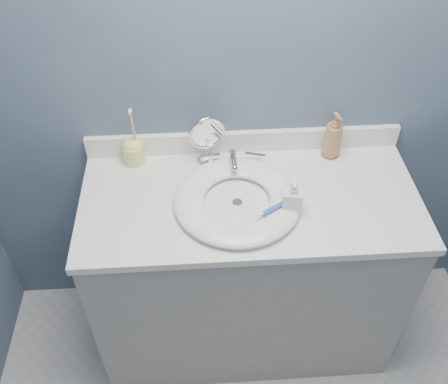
{
  "coord_description": "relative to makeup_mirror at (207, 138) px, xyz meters",
  "views": [
    {
      "loc": [
        -0.18,
        -0.28,
        2.14
      ],
      "look_at": [
        -0.1,
        0.94,
        0.94
      ],
      "focal_mm": 40.0,
      "sensor_mm": 36.0,
      "label": 1
    }
  ],
  "objects": [
    {
      "name": "soap_bottle_clear",
      "position": [
        0.28,
        -0.28,
        -0.04
      ],
      "size": [
        0.08,
        0.08,
        0.15
      ],
      "primitive_type": "imported",
      "rotation": [
        0.0,
        0.0,
        -0.17
      ],
      "color": "silver",
      "rests_on": "countertop"
    },
    {
      "name": "soap_bottle_amber",
      "position": [
        0.48,
        0.01,
        -0.02
      ],
      "size": [
        0.09,
        0.09,
        0.19
      ],
      "primitive_type": "imported",
      "rotation": [
        0.0,
        0.0,
        0.25
      ],
      "color": "#A36E4A",
      "rests_on": "countertop"
    },
    {
      "name": "toothbrush_holder",
      "position": [
        -0.28,
        0.02,
        -0.06
      ],
      "size": [
        0.08,
        0.08,
        0.24
      ],
      "rotation": [
        0.0,
        0.0,
        -0.18
      ],
      "color": "#E9F078",
      "rests_on": "countertop"
    },
    {
      "name": "backsplash",
      "position": [
        0.14,
        0.06,
        -0.07
      ],
      "size": [
        1.22,
        0.02,
        0.09
      ],
      "primitive_type": "cube",
      "color": "white",
      "rests_on": "countertop"
    },
    {
      "name": "countertop",
      "position": [
        0.14,
        -0.21,
        -0.13
      ],
      "size": [
        1.22,
        0.57,
        0.03
      ],
      "primitive_type": "cube",
      "color": "white",
      "rests_on": "vanity_cabinet"
    },
    {
      "name": "back_wall",
      "position": [
        0.14,
        0.07,
        0.21
      ],
      "size": [
        2.2,
        0.02,
        2.4
      ],
      "primitive_type": "cube",
      "color": "#4B5770",
      "rests_on": "ground"
    },
    {
      "name": "drain",
      "position": [
        0.09,
        -0.24,
        -0.11
      ],
      "size": [
        0.04,
        0.04,
        0.01
      ],
      "primitive_type": "cylinder",
      "color": "silver",
      "rests_on": "countertop"
    },
    {
      "name": "faucet",
      "position": [
        0.09,
        -0.04,
        -0.08
      ],
      "size": [
        0.25,
        0.13,
        0.07
      ],
      "color": "silver",
      "rests_on": "countertop"
    },
    {
      "name": "vanity_cabinet",
      "position": [
        0.14,
        -0.21,
        -0.57
      ],
      "size": [
        1.2,
        0.55,
        0.85
      ],
      "primitive_type": "cube",
      "color": "#A19B93",
      "rests_on": "ground"
    },
    {
      "name": "toothbrush_lying",
      "position": [
        0.23,
        -0.3,
        -0.07
      ],
      "size": [
        0.16,
        0.1,
        0.02
      ],
      "rotation": [
        0.0,
        0.0,
        0.53
      ],
      "color": "#3251B1",
      "rests_on": "basin"
    },
    {
      "name": "basin",
      "position": [
        0.09,
        -0.24,
        -0.09
      ],
      "size": [
        0.45,
        0.45,
        0.04
      ],
      "primitive_type": null,
      "color": "white",
      "rests_on": "countertop"
    },
    {
      "name": "makeup_mirror",
      "position": [
        0.0,
        0.0,
        0.0
      ],
      "size": [
        0.14,
        0.08,
        0.21
      ],
      "rotation": [
        0.0,
        0.0,
        0.24
      ],
      "color": "silver",
      "rests_on": "countertop"
    }
  ]
}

